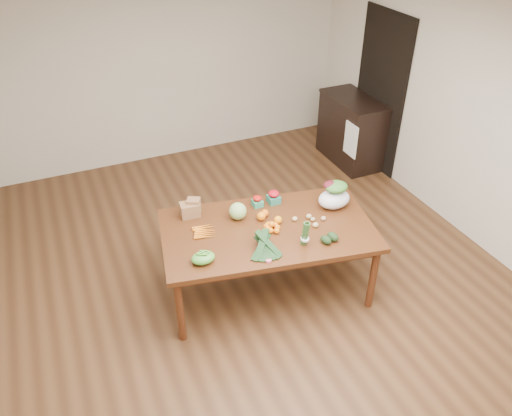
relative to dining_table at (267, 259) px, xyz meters
name	(u,v)px	position (x,y,z in m)	size (l,w,h in m)	color
floor	(258,277)	(-0.02, 0.17, -0.38)	(6.00, 6.00, 0.00)	#56361D
ceiling	(259,3)	(-0.02, 0.17, 2.33)	(5.00, 6.00, 0.02)	white
room_walls	(258,164)	(-0.02, 0.17, 0.97)	(5.02, 6.02, 2.70)	beige
dining_table	(267,259)	(0.00, 0.00, 0.00)	(1.96, 1.09, 0.75)	#4A2211
doorway_dark	(380,93)	(2.46, 1.77, 0.68)	(0.02, 1.00, 2.10)	black
cabinet	(351,130)	(2.20, 1.96, 0.10)	(0.52, 1.02, 0.94)	black
dish_towel	(351,140)	(1.94, 1.57, 0.18)	(0.02, 0.28, 0.45)	white
paper_bag	(190,208)	(-0.60, 0.48, 0.46)	(0.24, 0.20, 0.17)	brown
cabbage	(238,211)	(-0.20, 0.26, 0.46)	(0.17, 0.17, 0.17)	#9BCE77
strawberry_basket_a	(257,202)	(0.06, 0.38, 0.42)	(0.10, 0.10, 0.09)	#B21C0B
strawberry_basket_b	(274,198)	(0.23, 0.37, 0.43)	(0.12, 0.12, 0.11)	red
orange_a	(261,216)	(0.00, 0.14, 0.42)	(0.09, 0.09, 0.09)	orange
orange_b	(265,213)	(0.05, 0.19, 0.41)	(0.07, 0.07, 0.07)	orange
orange_c	(278,220)	(0.12, 0.03, 0.41)	(0.08, 0.08, 0.08)	#FBA20F
mandarin_cluster	(271,225)	(0.02, -0.03, 0.42)	(0.18, 0.18, 0.09)	#FF5C0F
carrots	(204,231)	(-0.57, 0.17, 0.39)	(0.22, 0.22, 0.03)	orange
snap_pea_bag	(203,258)	(-0.70, -0.22, 0.42)	(0.21, 0.15, 0.09)	green
kale_bunch	(266,247)	(-0.18, -0.34, 0.45)	(0.32, 0.40, 0.16)	black
asparagus_bundle	(305,233)	(0.20, -0.35, 0.50)	(0.08, 0.08, 0.25)	#3D6F33
potato_a	(295,219)	(0.28, 0.01, 0.40)	(0.05, 0.05, 0.04)	#D4B67A
potato_b	(315,225)	(0.41, -0.16, 0.40)	(0.06, 0.05, 0.05)	#D5C77A
potato_c	(313,219)	(0.44, -0.07, 0.39)	(0.05, 0.04, 0.04)	tan
potato_d	(309,216)	(0.42, -0.01, 0.40)	(0.06, 0.05, 0.05)	tan
potato_e	(323,218)	(0.53, -0.10, 0.40)	(0.05, 0.04, 0.04)	tan
avocado_a	(326,240)	(0.38, -0.41, 0.41)	(0.08, 0.11, 0.08)	black
avocado_b	(333,237)	(0.46, -0.40, 0.41)	(0.08, 0.12, 0.08)	black
salad_bag	(334,196)	(0.74, 0.07, 0.50)	(0.33, 0.24, 0.25)	white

